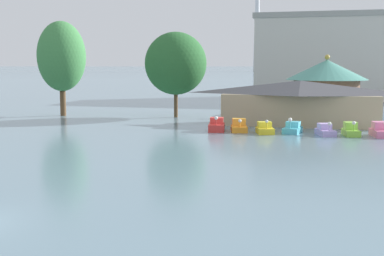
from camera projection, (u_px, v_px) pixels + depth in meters
pedal_boat_red at (217, 126)px, 52.90m from camera, size 1.98×2.84×1.67m
pedal_boat_orange at (239, 127)px, 52.48m from camera, size 2.09×2.66×1.40m
pedal_boat_yellow at (265, 129)px, 51.18m from camera, size 2.15×2.63×1.49m
pedal_boat_cyan at (293, 128)px, 51.52m from camera, size 1.95×2.88×1.66m
pedal_boat_lavender at (325, 131)px, 49.94m from camera, size 2.15×2.91×1.44m
pedal_boat_lime at (351, 130)px, 49.58m from camera, size 1.79×2.71×1.55m
pedal_boat_pink at (381, 131)px, 49.07m from camera, size 2.07×3.15×1.61m
boathouse at (300, 102)px, 57.58m from camera, size 18.52×5.94×5.07m
green_roof_pavilion at (326, 84)px, 69.85m from camera, size 11.06×11.06×8.15m
shoreline_tree_tall_left at (62, 57)px, 67.49m from camera, size 6.35×6.35×12.50m
shoreline_tree_mid at (176, 63)px, 65.64m from camera, size 7.95×7.95×10.98m
background_building_block at (354, 57)px, 98.22m from camera, size 37.64×13.36×16.38m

